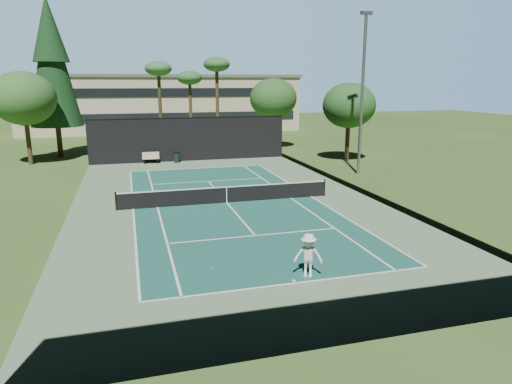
% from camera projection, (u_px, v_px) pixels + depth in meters
% --- Properties ---
extents(ground, '(160.00, 160.00, 0.00)m').
position_uv_depth(ground, '(227.00, 203.00, 27.60)').
color(ground, '#355720').
rests_on(ground, ground).
extents(apron_slab, '(18.00, 32.00, 0.01)m').
position_uv_depth(apron_slab, '(227.00, 203.00, 27.60)').
color(apron_slab, '#61815A').
rests_on(apron_slab, ground).
extents(court_surface, '(10.97, 23.77, 0.01)m').
position_uv_depth(court_surface, '(227.00, 203.00, 27.60)').
color(court_surface, '#1B574A').
rests_on(court_surface, ground).
extents(court_lines, '(11.07, 23.87, 0.01)m').
position_uv_depth(court_lines, '(227.00, 203.00, 27.60)').
color(court_lines, white).
rests_on(court_lines, ground).
extents(tennis_net, '(12.90, 0.10, 1.10)m').
position_uv_depth(tennis_net, '(227.00, 194.00, 27.48)').
color(tennis_net, black).
rests_on(tennis_net, ground).
extents(fence, '(18.04, 32.05, 4.03)m').
position_uv_depth(fence, '(226.00, 170.00, 27.20)').
color(fence, black).
rests_on(fence, ground).
extents(player, '(1.24, 1.00, 1.68)m').
position_uv_depth(player, '(308.00, 255.00, 16.89)').
color(player, white).
rests_on(player, ground).
extents(tennis_ball_a, '(0.06, 0.06, 0.06)m').
position_uv_depth(tennis_ball_a, '(212.00, 269.00, 17.73)').
color(tennis_ball_a, '#C7EB35').
rests_on(tennis_ball_a, ground).
extents(tennis_ball_b, '(0.07, 0.07, 0.07)m').
position_uv_depth(tennis_ball_b, '(173.00, 203.00, 27.43)').
color(tennis_ball_b, '#D6EA35').
rests_on(tennis_ball_b, ground).
extents(tennis_ball_c, '(0.07, 0.07, 0.07)m').
position_uv_depth(tennis_ball_c, '(263.00, 195.00, 29.46)').
color(tennis_ball_c, gold).
rests_on(tennis_ball_c, ground).
extents(tennis_ball_d, '(0.07, 0.07, 0.07)m').
position_uv_depth(tennis_ball_d, '(185.00, 191.00, 30.45)').
color(tennis_ball_d, '#CFE935').
rests_on(tennis_ball_d, ground).
extents(park_bench, '(1.50, 0.45, 1.02)m').
position_uv_depth(park_bench, '(151.00, 157.00, 41.08)').
color(park_bench, '#BDB19C').
rests_on(park_bench, ground).
extents(trash_bin, '(0.56, 0.56, 0.95)m').
position_uv_depth(trash_bin, '(177.00, 157.00, 41.47)').
color(trash_bin, black).
rests_on(trash_bin, ground).
extents(pine_tree, '(4.80, 4.80, 15.00)m').
position_uv_depth(pine_tree, '(51.00, 56.00, 42.82)').
color(pine_tree, '#442C1D').
rests_on(pine_tree, ground).
extents(palm_a, '(2.80, 2.80, 9.32)m').
position_uv_depth(palm_a, '(158.00, 72.00, 47.65)').
color(palm_a, '#43311C').
rests_on(palm_a, ground).
extents(palm_b, '(2.80, 2.80, 8.42)m').
position_uv_depth(palm_b, '(190.00, 80.00, 50.63)').
color(palm_b, '#4B3820').
rests_on(palm_b, ground).
extents(palm_c, '(2.80, 2.80, 9.77)m').
position_uv_depth(palm_c, '(217.00, 68.00, 48.20)').
color(palm_c, '#4D3521').
rests_on(palm_c, ground).
extents(decid_tree_a, '(5.12, 5.12, 7.62)m').
position_uv_depth(decid_tree_a, '(273.00, 99.00, 49.58)').
color(decid_tree_a, '#4E3621').
rests_on(decid_tree_a, ground).
extents(decid_tree_b, '(4.80, 4.80, 7.14)m').
position_uv_depth(decid_tree_b, '(349.00, 106.00, 41.35)').
color(decid_tree_b, '#46341E').
rests_on(decid_tree_b, ground).
extents(decid_tree_c, '(5.44, 5.44, 8.09)m').
position_uv_depth(decid_tree_c, '(24.00, 99.00, 39.43)').
color(decid_tree_c, '#4E3821').
rests_on(decid_tree_c, ground).
extents(campus_building, '(40.50, 12.50, 8.30)m').
position_uv_depth(campus_building, '(163.00, 102.00, 69.68)').
color(campus_building, beige).
rests_on(campus_building, ground).
extents(light_pole, '(0.90, 0.25, 12.22)m').
position_uv_depth(light_pole, '(362.00, 91.00, 34.89)').
color(light_pole, '#95989D').
rests_on(light_pole, ground).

